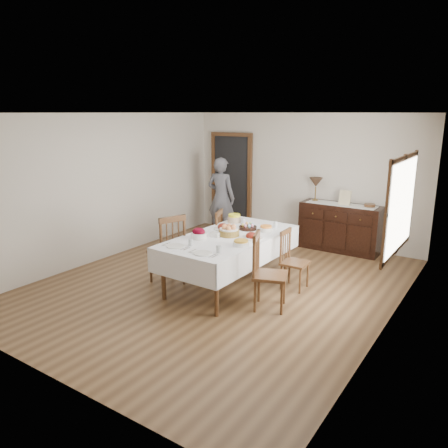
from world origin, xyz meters
The scene contains 26 objects.
ground centered at (0.00, 0.00, 0.00)m, with size 6.00×6.00×0.00m, color brown.
room_shell centered at (-0.15, 0.42, 1.64)m, with size 5.02×6.02×2.65m.
dining_table centered at (0.14, 0.06, 0.70)m, with size 1.23×2.35×0.80m.
chair_left_near centered at (-0.66, -0.45, 0.57)m, with size 0.60×0.60×1.12m.
chair_left_far centered at (-0.59, 0.59, 0.51)m, with size 0.53×0.53×1.00m.
chair_right_near centered at (0.99, -0.35, 0.53)m, with size 0.57×0.57×1.06m.
chair_right_far centered at (0.98, 0.50, 0.46)m, with size 0.39×0.39×0.90m.
sideboard centered at (0.94, 2.72, 0.46)m, with size 1.52×0.55×0.91m.
person centered at (-1.51, 2.24, 0.91)m, with size 0.57×0.36×1.82m, color #555660.
bread_basket centered at (0.12, 0.06, 0.87)m, with size 0.31×0.31×0.17m.
egg_basket centered at (0.17, 0.52, 0.83)m, with size 0.29×0.29×0.11m.
ham_platter_a centered at (-0.16, 0.32, 0.83)m, with size 0.31×0.31×0.11m.
ham_platter_b centered at (0.49, 0.11, 0.82)m, with size 0.33×0.33×0.11m.
beet_bowl centered at (-0.17, -0.32, 0.87)m, with size 0.24×0.24×0.16m.
carrot_bowl centered at (0.47, 0.57, 0.84)m, with size 0.21×0.21×0.10m.
pineapple_bowl centered at (-0.26, 0.80, 0.86)m, with size 0.23×0.23×0.14m.
casserole_dish centered at (0.54, -0.28, 0.83)m, with size 0.23×0.23×0.08m.
butter_dish centered at (-0.01, -0.11, 0.83)m, with size 0.14×0.09×0.07m.
setting_left centered at (-0.15, -0.78, 0.82)m, with size 0.42×0.31×0.10m.
setting_right centered at (0.35, -0.82, 0.82)m, with size 0.42×0.31×0.10m.
glass_far_a centered at (-0.07, 0.79, 0.85)m, with size 0.07×0.07×0.10m.
glass_far_b centered at (0.50, 0.85, 0.85)m, with size 0.06×0.06×0.10m.
runner centered at (0.95, 2.68, 0.92)m, with size 1.30×0.35×0.01m.
table_lamp centered at (0.39, 2.75, 1.27)m, with size 0.26×0.26×0.46m.
picture_frame centered at (1.01, 2.67, 1.05)m, with size 0.22×0.08×0.28m.
deco_bowl centered at (1.46, 2.75, 0.94)m, with size 0.20×0.20×0.06m.
Camera 1 is at (3.59, -5.27, 2.61)m, focal length 35.00 mm.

